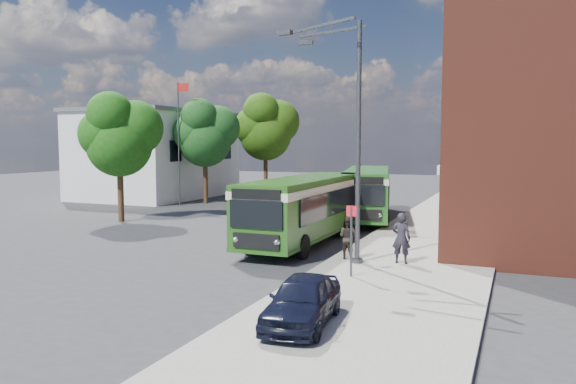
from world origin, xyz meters
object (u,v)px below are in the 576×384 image
at_px(bus_rear, 367,189).
at_px(parked_car, 302,300).
at_px(street_lamp, 349,138).
at_px(bus_front, 305,204).

bearing_deg(bus_rear, parked_car, -79.78).
height_order(street_lamp, parked_car, street_lamp).
bearing_deg(street_lamp, bus_rear, 101.48).
xyz_separation_m(bus_front, parked_car, (4.21, -11.29, -1.07)).
height_order(street_lamp, bus_front, street_lamp).
distance_m(street_lamp, parked_car, 8.55).
relative_size(street_lamp, parked_car, 2.53).
distance_m(street_lamp, bus_front, 5.78).
distance_m(bus_front, bus_rear, 9.24).
bearing_deg(parked_car, bus_rear, 94.43).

